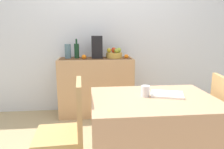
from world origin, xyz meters
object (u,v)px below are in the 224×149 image
Objects in this scene: coffee_maker at (97,47)px; coffee_cup at (145,91)px; fruit_bowl at (114,55)px; dining_table at (152,137)px; open_book at (167,94)px; wine_bottle at (77,51)px; ceramic_vase at (68,51)px; sideboard_console at (96,87)px.

coffee_maker is 1.53m from coffee_cup.
fruit_bowl reaches higher than dining_table.
dining_table is at bearing -139.30° from open_book.
dining_table is (0.74, -1.50, -0.64)m from wine_bottle.
coffee_cup is (0.37, -1.46, -0.27)m from coffee_maker.
fruit_bowl is at bearing -0.00° from wine_bottle.
coffee_maker is 1.55× the size of ceramic_vase.
wine_bottle reaches higher than dining_table.
ceramic_vase is at bearing 180.00° from fruit_bowl.
sideboard_console is 1.59m from open_book.
coffee_maker reaches higher than coffee_cup.
wine_bottle is 1.62m from coffee_cup.
wine_bottle is 0.87× the size of coffee_maker.
coffee_maker reaches higher than open_book.
open_book reaches higher than dining_table.
coffee_maker is 0.43m from ceramic_vase.
ceramic_vase is 0.20× the size of dining_table.
fruit_bowl is at bearing 0.00° from coffee_maker.
ceramic_vase is at bearing 118.95° from coffee_cup.
open_book is at bearing 21.96° from dining_table.
ceramic_vase is 0.77× the size of open_book.
sideboard_console is 0.63m from wine_bottle.
wine_bottle reaches higher than fruit_bowl.
coffee_cup is at bearing -75.57° from coffee_maker.
ceramic_vase is (-0.41, 0.00, 0.55)m from sideboard_console.
ceramic_vase reaches higher than dining_table.
wine_bottle is 1.71m from open_book.
ceramic_vase is 1.78m from open_book.
coffee_maker reaches higher than sideboard_console.
sideboard_console is 0.61m from coffee_maker.
fruit_bowl reaches higher than sideboard_console.
sideboard_console is 0.57m from fruit_bowl.
wine_bottle is 1.35× the size of ceramic_vase.
coffee_maker is at bearing 130.44° from open_book.
coffee_cup is at bearing -157.64° from open_book.
wine_bottle is at bearing 139.98° from open_book.
open_book is (0.14, 0.05, 0.38)m from dining_table.
sideboard_console is at bearing -0.00° from wine_bottle.
wine_bottle is 0.31m from coffee_maker.
sideboard_console is 4.63× the size of fruit_bowl.
ceramic_vase is at bearing 120.13° from dining_table.
fruit_bowl is 0.23× the size of dining_table.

